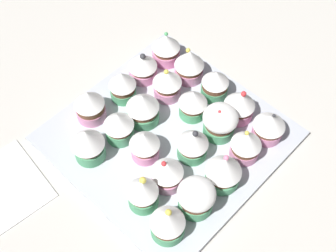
{
  "coord_description": "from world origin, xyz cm",
  "views": [
    {
      "loc": [
        34.14,
        32.65,
        74.43
      ],
      "look_at": [
        0.0,
        0.0,
        4.2
      ],
      "focal_mm": 48.35,
      "sensor_mm": 36.0,
      "label": 1
    }
  ],
  "objects_px": {
    "cupcake_8": "(88,143)",
    "cupcake_18": "(246,145)",
    "cupcake_5": "(167,83)",
    "cupcake_12": "(240,104)",
    "cupcake_7": "(119,126)",
    "cupcake_11": "(146,146)",
    "baking_tray": "(168,136)",
    "cupcake_21": "(168,223)",
    "cupcake_9": "(215,84)",
    "cupcake_20": "(196,197)",
    "cupcake_1": "(143,66)",
    "cupcake_2": "(122,85)",
    "cupcake_16": "(143,192)",
    "cupcake_10": "(194,104)",
    "cupcake_14": "(191,144)",
    "cupcake_0": "(166,48)",
    "cupcake_13": "(220,121)",
    "cupcake_3": "(90,105)",
    "cupcake_6": "(143,108)",
    "cupcake_15": "(167,173)",
    "cupcake_17": "(269,126)",
    "cupcake_4": "(189,64)",
    "cupcake_19": "(224,171)"
  },
  "relations": [
    {
      "from": "cupcake_11",
      "to": "cupcake_14",
      "type": "distance_m",
      "value": 0.08
    },
    {
      "from": "cupcake_8",
      "to": "cupcake_18",
      "type": "relative_size",
      "value": 1.15
    },
    {
      "from": "cupcake_7",
      "to": "cupcake_8",
      "type": "relative_size",
      "value": 0.91
    },
    {
      "from": "cupcake_0",
      "to": "cupcake_20",
      "type": "relative_size",
      "value": 1.07
    },
    {
      "from": "cupcake_7",
      "to": "cupcake_20",
      "type": "bearing_deg",
      "value": 87.59
    },
    {
      "from": "cupcake_3",
      "to": "cupcake_14",
      "type": "distance_m",
      "value": 0.21
    },
    {
      "from": "cupcake_2",
      "to": "cupcake_1",
      "type": "bearing_deg",
      "value": -171.99
    },
    {
      "from": "cupcake_8",
      "to": "cupcake_11",
      "type": "distance_m",
      "value": 0.1
    },
    {
      "from": "cupcake_11",
      "to": "cupcake_12",
      "type": "height_order",
      "value": "cupcake_12"
    },
    {
      "from": "cupcake_9",
      "to": "cupcake_20",
      "type": "height_order",
      "value": "same"
    },
    {
      "from": "cupcake_19",
      "to": "baking_tray",
      "type": "bearing_deg",
      "value": -92.13
    },
    {
      "from": "cupcake_0",
      "to": "cupcake_13",
      "type": "distance_m",
      "value": 0.21
    },
    {
      "from": "cupcake_3",
      "to": "cupcake_7",
      "type": "bearing_deg",
      "value": 94.64
    },
    {
      "from": "cupcake_18",
      "to": "cupcake_20",
      "type": "relative_size",
      "value": 1.0
    },
    {
      "from": "baking_tray",
      "to": "cupcake_4",
      "type": "xyz_separation_m",
      "value": [
        -0.14,
        -0.07,
        0.05
      ]
    },
    {
      "from": "cupcake_7",
      "to": "cupcake_18",
      "type": "relative_size",
      "value": 1.04
    },
    {
      "from": "cupcake_17",
      "to": "cupcake_19",
      "type": "bearing_deg",
      "value": 0.44
    },
    {
      "from": "cupcake_10",
      "to": "cupcake_14",
      "type": "height_order",
      "value": "cupcake_14"
    },
    {
      "from": "cupcake_8",
      "to": "cupcake_16",
      "type": "relative_size",
      "value": 0.99
    },
    {
      "from": "baking_tray",
      "to": "cupcake_21",
      "type": "distance_m",
      "value": 0.2
    },
    {
      "from": "cupcake_16",
      "to": "cupcake_1",
      "type": "bearing_deg",
      "value": -134.42
    },
    {
      "from": "cupcake_18",
      "to": "cupcake_10",
      "type": "bearing_deg",
      "value": -91.5
    },
    {
      "from": "cupcake_6",
      "to": "cupcake_7",
      "type": "distance_m",
      "value": 0.06
    },
    {
      "from": "cupcake_9",
      "to": "cupcake_15",
      "type": "height_order",
      "value": "same"
    },
    {
      "from": "cupcake_5",
      "to": "cupcake_15",
      "type": "xyz_separation_m",
      "value": [
        0.14,
        0.14,
        -0.0
      ]
    },
    {
      "from": "baking_tray",
      "to": "cupcake_21",
      "type": "bearing_deg",
      "value": 43.54
    },
    {
      "from": "cupcake_8",
      "to": "cupcake_13",
      "type": "xyz_separation_m",
      "value": [
        -0.2,
        0.14,
        -0.01
      ]
    },
    {
      "from": "cupcake_10",
      "to": "cupcake_19",
      "type": "distance_m",
      "value": 0.15
    },
    {
      "from": "cupcake_1",
      "to": "cupcake_2",
      "type": "distance_m",
      "value": 0.07
    },
    {
      "from": "cupcake_12",
      "to": "cupcake_16",
      "type": "xyz_separation_m",
      "value": [
        0.26,
        -0.0,
        0.0
      ]
    },
    {
      "from": "cupcake_13",
      "to": "cupcake_16",
      "type": "relative_size",
      "value": 0.89
    },
    {
      "from": "cupcake_13",
      "to": "cupcake_15",
      "type": "distance_m",
      "value": 0.15
    },
    {
      "from": "cupcake_21",
      "to": "cupcake_8",
      "type": "bearing_deg",
      "value": -92.18
    },
    {
      "from": "cupcake_4",
      "to": "cupcake_0",
      "type": "bearing_deg",
      "value": -91.83
    },
    {
      "from": "cupcake_17",
      "to": "cupcake_20",
      "type": "xyz_separation_m",
      "value": [
        0.2,
        -0.0,
        0.0
      ]
    },
    {
      "from": "cupcake_6",
      "to": "cupcake_15",
      "type": "distance_m",
      "value": 0.15
    },
    {
      "from": "cupcake_0",
      "to": "cupcake_12",
      "type": "bearing_deg",
      "value": 87.22
    },
    {
      "from": "baking_tray",
      "to": "cupcake_14",
      "type": "relative_size",
      "value": 4.91
    },
    {
      "from": "cupcake_3",
      "to": "cupcake_13",
      "type": "height_order",
      "value": "cupcake_3"
    },
    {
      "from": "cupcake_5",
      "to": "cupcake_19",
      "type": "distance_m",
      "value": 0.22
    },
    {
      "from": "cupcake_5",
      "to": "cupcake_12",
      "type": "height_order",
      "value": "cupcake_12"
    },
    {
      "from": "baking_tray",
      "to": "cupcake_18",
      "type": "relative_size",
      "value": 5.65
    },
    {
      "from": "baking_tray",
      "to": "cupcake_7",
      "type": "distance_m",
      "value": 0.1
    },
    {
      "from": "cupcake_15",
      "to": "cupcake_16",
      "type": "height_order",
      "value": "cupcake_16"
    },
    {
      "from": "cupcake_4",
      "to": "cupcake_18",
      "type": "distance_m",
      "value": 0.21
    },
    {
      "from": "cupcake_7",
      "to": "cupcake_11",
      "type": "bearing_deg",
      "value": 93.99
    },
    {
      "from": "cupcake_12",
      "to": "cupcake_20",
      "type": "relative_size",
      "value": 1.1
    },
    {
      "from": "cupcake_7",
      "to": "cupcake_12",
      "type": "height_order",
      "value": "cupcake_12"
    },
    {
      "from": "cupcake_7",
      "to": "cupcake_11",
      "type": "distance_m",
      "value": 0.07
    },
    {
      "from": "cupcake_16",
      "to": "cupcake_21",
      "type": "height_order",
      "value": "cupcake_16"
    }
  ]
}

